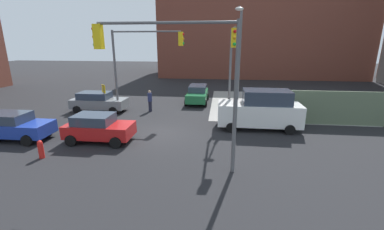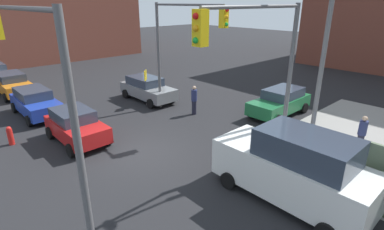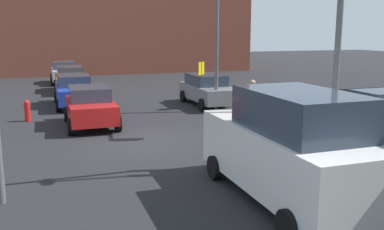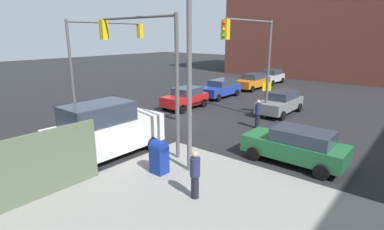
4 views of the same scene
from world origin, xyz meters
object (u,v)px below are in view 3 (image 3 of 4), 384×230
at_px(van_white_delivery, 290,148).
at_px(pedestrian_crossing, 252,99).
at_px(traffic_signal_nw_corner, 236,13).
at_px(coupe_blue, 74,90).
at_px(hatchback_gray, 208,89).
at_px(coupe_green, 382,110).
at_px(sedan_red, 90,106).
at_px(sedan_silver, 64,72).
at_px(hatchback_orange, 70,79).
at_px(fire_hydrant, 27,110).
at_px(traffic_signal_ne_corner, 273,2).

height_order(van_white_delivery, pedestrian_crossing, van_white_delivery).
relative_size(traffic_signal_nw_corner, van_white_delivery, 1.20).
bearing_deg(coupe_blue, pedestrian_crossing, 48.01).
distance_m(hatchback_gray, van_white_delivery, 13.19).
height_order(coupe_green, sedan_red, same).
bearing_deg(sedan_silver, coupe_green, 27.99).
xyz_separation_m(traffic_signal_nw_corner, van_white_delivery, (8.87, -2.70, -3.36)).
relative_size(hatchback_orange, pedestrian_crossing, 2.48).
xyz_separation_m(van_white_delivery, pedestrian_crossing, (-8.52, 3.40, -0.34)).
relative_size(traffic_signal_nw_corner, fire_hydrant, 6.91).
xyz_separation_m(sedan_silver, van_white_delivery, (25.51, 3.77, 0.44)).
xyz_separation_m(fire_hydrant, coupe_blue, (-3.44, 2.24, 0.36)).
distance_m(traffic_signal_ne_corner, sedan_silver, 24.18).
height_order(fire_hydrant, pedestrian_crossing, pedestrian_crossing).
height_order(traffic_signal_ne_corner, sedan_red, traffic_signal_ne_corner).
relative_size(traffic_signal_nw_corner, pedestrian_crossing, 3.61).
xyz_separation_m(traffic_signal_nw_corner, sedan_silver, (-16.64, -6.47, -3.80)).
relative_size(traffic_signal_ne_corner, coupe_green, 1.47).
distance_m(coupe_green, pedestrian_crossing, 5.23).
bearing_deg(traffic_signal_nw_corner, hatchback_gray, 176.25).
bearing_deg(van_white_delivery, sedan_silver, -171.59).
bearing_deg(hatchback_gray, van_white_delivery, -12.98).
height_order(coupe_green, coupe_blue, same).
height_order(sedan_red, van_white_delivery, van_white_delivery).
height_order(fire_hydrant, hatchback_orange, hatchback_orange).
height_order(hatchback_gray, pedestrian_crossing, pedestrian_crossing).
relative_size(traffic_signal_ne_corner, hatchback_gray, 1.45).
distance_m(traffic_signal_nw_corner, van_white_delivery, 9.86).
xyz_separation_m(sedan_silver, sedan_red, (15.82, 0.29, -0.00)).
relative_size(fire_hydrant, van_white_delivery, 0.17).
relative_size(sedan_red, coupe_blue, 0.87).
xyz_separation_m(traffic_signal_ne_corner, van_white_delivery, (2.02, -0.58, -3.36)).
height_order(traffic_signal_ne_corner, coupe_blue, traffic_signal_ne_corner).
distance_m(traffic_signal_nw_corner, pedestrian_crossing, 3.78).
relative_size(sedan_silver, hatchback_gray, 0.87).
height_order(hatchback_orange, van_white_delivery, van_white_delivery).
relative_size(coupe_green, pedestrian_crossing, 2.46).
distance_m(hatchback_gray, sedan_red, 7.17).
bearing_deg(hatchback_orange, sedan_red, 0.74).
relative_size(traffic_signal_ne_corner, coupe_blue, 1.47).
bearing_deg(hatchback_gray, fire_hydrant, -81.63).
xyz_separation_m(traffic_signal_nw_corner, coupe_green, (3.97, 4.48, -3.80)).
relative_size(sedan_red, pedestrian_crossing, 2.13).
height_order(hatchback_gray, van_white_delivery, van_white_delivery).
bearing_deg(pedestrian_crossing, sedan_red, 96.84).
xyz_separation_m(traffic_signal_ne_corner, fire_hydrant, (-9.50, -6.58, -4.15)).
bearing_deg(sedan_silver, sedan_red, 1.07).
distance_m(traffic_signal_ne_corner, sedan_red, 9.47).
xyz_separation_m(hatchback_gray, van_white_delivery, (12.84, -2.96, 0.44)).
xyz_separation_m(traffic_signal_ne_corner, coupe_green, (-2.88, 6.60, -3.79)).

